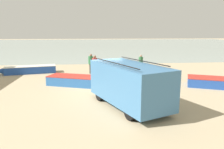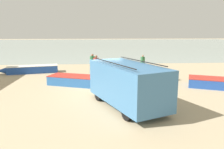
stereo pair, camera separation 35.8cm
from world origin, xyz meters
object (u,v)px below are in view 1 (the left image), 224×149
fishing_rowboat_0 (28,70)px  fisherman_1 (141,61)px  fishing_rowboat_3 (149,74)px  fishing_rowboat_4 (219,83)px  fisherman_2 (91,62)px  fisherman_3 (120,69)px  fisherman_0 (95,64)px  parked_van (128,83)px  fishing_rowboat_2 (75,80)px

fishing_rowboat_0 → fisherman_1: size_ratio=3.46×
fishing_rowboat_3 → fishing_rowboat_4: bearing=-165.6°
fisherman_2 → fisherman_3: size_ratio=1.01×
fishing_rowboat_4 → fisherman_0: bearing=174.9°
fisherman_3 → fisherman_1: bearing=53.8°
fisherman_0 → parked_van: bearing=-5.5°
fishing_rowboat_0 → fishing_rowboat_4: fishing_rowboat_0 is taller
fisherman_3 → fisherman_2: bearing=111.6°
fishing_rowboat_0 → fisherman_0: fisherman_0 is taller
fishing_rowboat_2 → fishing_rowboat_3: fishing_rowboat_2 is taller
fishing_rowboat_3 → fisherman_2: fisherman_2 is taller
fisherman_1 → fishing_rowboat_0: bearing=109.0°
parked_van → fishing_rowboat_0: size_ratio=1.00×
fishing_rowboat_3 → fisherman_2: (-4.85, 2.20, 0.83)m
fishing_rowboat_4 → fisherman_2: (-8.84, 5.84, 0.77)m
fishing_rowboat_2 → fisherman_3: (3.33, 0.32, 0.75)m
fishing_rowboat_0 → fisherman_2: fisherman_2 is taller
fisherman_1 → fisherman_3: (-2.67, -4.81, 0.13)m
fishing_rowboat_2 → fishing_rowboat_4: (10.00, -1.58, -0.02)m
fishing_rowboat_0 → fisherman_0: (6.15, -1.82, 0.74)m
fishing_rowboat_0 → fishing_rowboat_2: size_ratio=1.24×
fishing_rowboat_3 → fisherman_0: fisherman_0 is taller
fisherman_2 → fisherman_3: fisherman_2 is taller
fisherman_0 → fishing_rowboat_0: bearing=-123.0°
fishing_rowboat_4 → fisherman_2: bearing=170.5°
fishing_rowboat_0 → fishing_rowboat_4: size_ratio=1.17×
fisherman_0 → fishing_rowboat_4: bearing=44.5°
fishing_rowboat_3 → fisherman_0: (-4.51, 1.08, 0.82)m
fisherman_2 → fisherman_0: bearing=178.2°
fisherman_1 → fisherman_3: 5.50m
fishing_rowboat_2 → fisherman_1: fisherman_1 is taller
parked_van → fisherman_1: 10.41m
parked_van → fisherman_3: size_ratio=3.04×
fishing_rowboat_3 → fisherman_3: (-2.68, -1.74, 0.82)m
fishing_rowboat_3 → fisherman_0: bearing=43.4°
fishing_rowboat_3 → fisherman_1: fisherman_1 is taller
fishing_rowboat_2 → fishing_rowboat_4: bearing=11.6°
parked_van → fisherman_3: 5.17m
fishing_rowboat_0 → fisherman_1: bearing=168.4°
parked_van → fisherman_0: bearing=-11.7°
fishing_rowboat_3 → fishing_rowboat_2: bearing=75.8°
fisherman_2 → fisherman_3: bearing=-169.5°
fishing_rowboat_2 → fishing_rowboat_0: bearing=153.7°
fishing_rowboat_3 → fisherman_1: size_ratio=2.69×
fishing_rowboat_0 → fishing_rowboat_2: 6.81m
fishing_rowboat_4 → fisherman_1: fisherman_1 is taller
fishing_rowboat_2 → fishing_rowboat_3: (6.01, 2.06, -0.07)m
fishing_rowboat_3 → fisherman_3: size_ratio=2.37×
fishing_rowboat_3 → fisherman_3: bearing=89.9°
fishing_rowboat_0 → parked_van: bearing=115.7°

